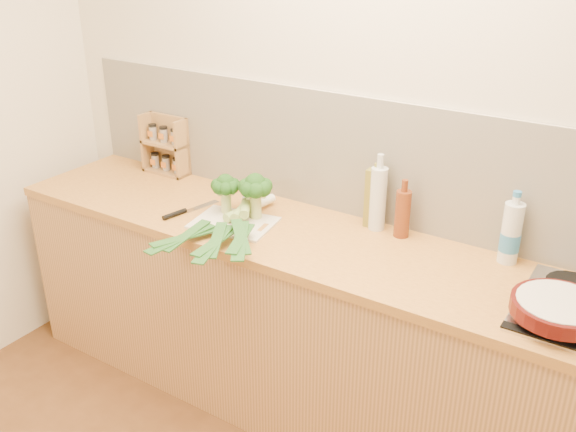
{
  "coord_description": "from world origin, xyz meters",
  "views": [
    {
      "loc": [
        1.09,
        -0.87,
        2.1
      ],
      "look_at": [
        -0.18,
        1.1,
        1.02
      ],
      "focal_mm": 40.0,
      "sensor_mm": 36.0,
      "label": 1
    }
  ],
  "objects_px": {
    "chopping_board": "(234,223)",
    "chefs_knife": "(181,212)",
    "skillet": "(560,308)",
    "spice_rack": "(167,148)"
  },
  "relations": [
    {
      "from": "chopping_board",
      "to": "skillet",
      "type": "xyz_separation_m",
      "value": [
        1.35,
        -0.04,
        0.06
      ]
    },
    {
      "from": "chopping_board",
      "to": "chefs_knife",
      "type": "xyz_separation_m",
      "value": [
        -0.26,
        -0.04,
        0.0
      ]
    },
    {
      "from": "chopping_board",
      "to": "skillet",
      "type": "bearing_deg",
      "value": -10.87
    },
    {
      "from": "skillet",
      "to": "spice_rack",
      "type": "bearing_deg",
      "value": -172.32
    },
    {
      "from": "chefs_knife",
      "to": "spice_rack",
      "type": "relative_size",
      "value": 1.0
    },
    {
      "from": "chopping_board",
      "to": "chefs_knife",
      "type": "bearing_deg",
      "value": -179.76
    },
    {
      "from": "chopping_board",
      "to": "spice_rack",
      "type": "bearing_deg",
      "value": 145.33
    },
    {
      "from": "chefs_knife",
      "to": "skillet",
      "type": "xyz_separation_m",
      "value": [
        1.61,
        -0.0,
        0.06
      ]
    },
    {
      "from": "chefs_knife",
      "to": "skillet",
      "type": "bearing_deg",
      "value": 12.27
    },
    {
      "from": "chopping_board",
      "to": "chefs_knife",
      "type": "height_order",
      "value": "chefs_knife"
    }
  ]
}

